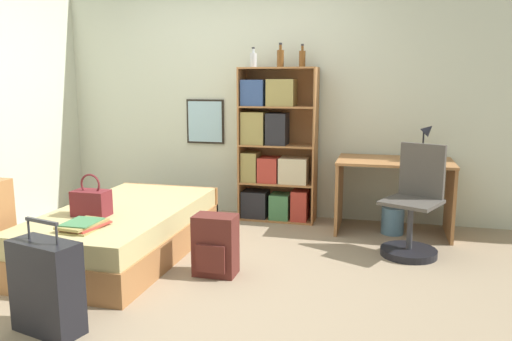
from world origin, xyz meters
The scene contains 15 objects.
ground_plane centered at (0.00, 0.00, 0.00)m, with size 14.00×14.00×0.00m, color gray.
wall_back centered at (0.00, 1.64, 1.30)m, with size 10.00×0.09×2.60m.
bed centered at (-0.61, 0.02, 0.20)m, with size 1.04×1.94×0.41m.
handbag centered at (-0.72, -0.29, 0.52)m, with size 0.28×0.17×0.34m.
book_stack_on_bed centered at (-0.57, -0.62, 0.44)m, with size 0.28×0.37×0.05m.
suitcase centered at (-0.37, -1.32, 0.28)m, with size 0.47×0.30×0.69m.
bookcase centered at (0.38, 1.42, 0.74)m, with size 0.81×0.33×1.61m.
bottle_green centered at (0.17, 1.40, 1.69)m, with size 0.07×0.07×0.20m.
bottle_brown centered at (0.45, 1.45, 1.71)m, with size 0.07×0.07×0.25m.
bottle_clear centered at (0.67, 1.47, 1.70)m, with size 0.07×0.07×0.23m.
desk centered at (1.63, 1.26, 0.49)m, with size 1.09×0.67×0.72m.
desk_lamp centered at (1.90, 1.24, 0.96)m, with size 0.18×0.13×0.38m.
desk_chair centered at (1.78, 0.62, 0.31)m, with size 0.57×0.57×0.94m.
backpack centered at (0.30, -0.23, 0.23)m, with size 0.32×0.24×0.47m.
waste_bin centered at (1.63, 1.19, 0.13)m, with size 0.22×0.22×0.26m.
Camera 1 is at (1.50, -3.69, 1.47)m, focal length 35.00 mm.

